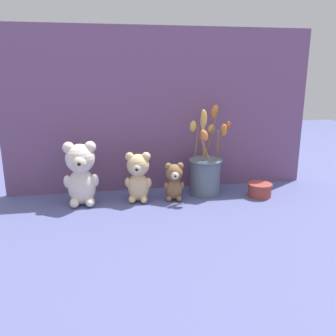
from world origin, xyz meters
TOP-DOWN VIEW (x-y plane):
  - ground_plane at (0.00, 0.00)m, footprint 4.00×4.00m
  - backdrop_wall at (0.00, 0.17)m, footprint 1.20×0.02m
  - teddy_bear_large at (-0.31, 0.02)m, footprint 0.12×0.12m
  - teddy_bear_medium at (-0.11, 0.02)m, footprint 0.10×0.09m
  - teddy_bear_small at (0.02, 0.01)m, footprint 0.08×0.07m
  - flower_vase at (0.15, 0.06)m, footprint 0.16×0.15m
  - decorative_tin_tall at (0.35, -0.01)m, footprint 0.09×0.09m

SIDE VIEW (x-z plane):
  - ground_plane at x=0.00m, z-range 0.00..0.00m
  - decorative_tin_tall at x=0.35m, z-range 0.00..0.05m
  - teddy_bear_small at x=0.02m, z-range 0.00..0.14m
  - flower_vase at x=0.15m, z-range -0.08..0.27m
  - teddy_bear_medium at x=-0.11m, z-range 0.00..0.19m
  - teddy_bear_large at x=-0.31m, z-range 0.00..0.23m
  - backdrop_wall at x=0.00m, z-range 0.00..0.62m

